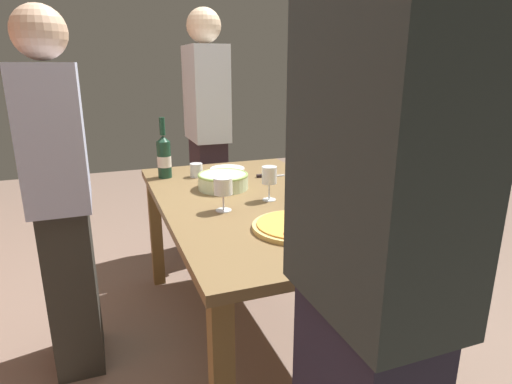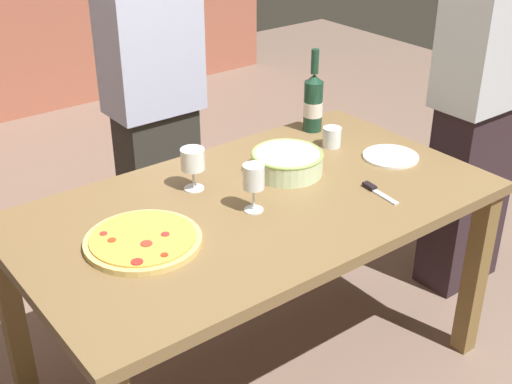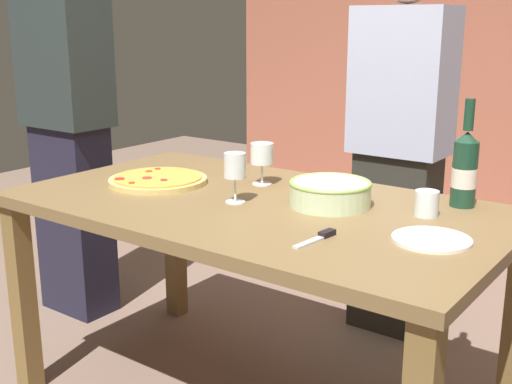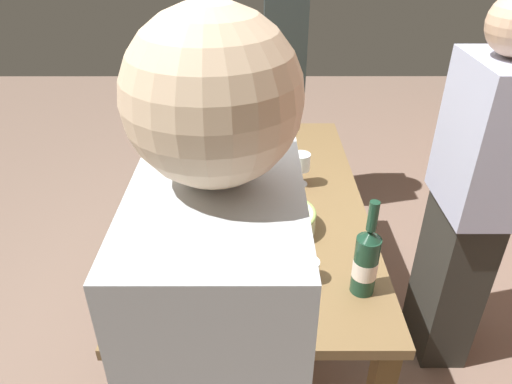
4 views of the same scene
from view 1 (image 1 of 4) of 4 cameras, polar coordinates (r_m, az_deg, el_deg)
ground_plane at (r=2.40m, az=0.00°, el=-18.21°), size 8.00×8.00×0.00m
dining_table at (r=2.09m, az=0.00°, el=-3.28°), size 1.60×0.90×0.75m
pizza at (r=1.69m, az=5.50°, el=-4.55°), size 0.35×0.35×0.03m
serving_bowl at (r=2.22m, az=-4.38°, el=1.55°), size 0.26×0.26×0.08m
wine_bottle at (r=2.47m, az=-12.10°, el=4.68°), size 0.08×0.08×0.34m
wine_glass_near_pizza at (r=2.01m, az=1.78°, el=2.11°), size 0.07×0.07×0.16m
wine_glass_by_bottle at (r=1.87m, az=-4.38°, el=0.56°), size 0.08×0.08×0.15m
cup_amber at (r=2.47m, az=-7.92°, el=2.89°), size 0.07×0.07×0.08m
side_plate at (r=2.63m, az=-3.82°, el=3.09°), size 0.21×0.21×0.01m
pizza_knife at (r=2.45m, az=1.44°, el=2.15°), size 0.04×0.17×0.02m
person_host at (r=3.10m, az=-6.47°, el=7.49°), size 0.42×0.24×1.73m
person_guest_left at (r=0.98m, az=14.97°, el=-12.11°), size 0.38×0.24×1.76m
person_guest_right at (r=2.04m, az=-24.37°, el=-0.89°), size 0.39×0.24×1.59m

